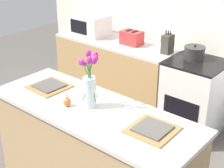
{
  "coord_description": "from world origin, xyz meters",
  "views": [
    {
      "loc": [
        1.64,
        -1.7,
        2.25
      ],
      "look_at": [
        0.0,
        0.25,
        1.08
      ],
      "focal_mm": 55.0,
      "sensor_mm": 36.0,
      "label": 1
    }
  ],
  "objects_px": {
    "plate_setting_right": "(152,129)",
    "cooking_pot": "(194,53)",
    "toaster": "(132,38)",
    "microwave": "(90,25)",
    "flower_vase": "(90,85)",
    "pear_figurine": "(67,101)",
    "plate_setting_left": "(49,86)",
    "stove_range": "(194,98)",
    "knife_block": "(168,44)"
  },
  "relations": [
    {
      "from": "plate_setting_right",
      "to": "cooking_pot",
      "type": "distance_m",
      "value": 1.69
    },
    {
      "from": "toaster",
      "to": "microwave",
      "type": "xyz_separation_m",
      "value": [
        -0.69,
        -0.02,
        0.05
      ]
    },
    {
      "from": "flower_vase",
      "to": "pear_figurine",
      "type": "xyz_separation_m",
      "value": [
        -0.14,
        -0.12,
        -0.14
      ]
    },
    {
      "from": "plate_setting_right",
      "to": "plate_setting_left",
      "type": "bearing_deg",
      "value": 180.0
    },
    {
      "from": "stove_range",
      "to": "knife_block",
      "type": "relative_size",
      "value": 3.32
    },
    {
      "from": "plate_setting_right",
      "to": "knife_block",
      "type": "relative_size",
      "value": 1.2
    },
    {
      "from": "flower_vase",
      "to": "cooking_pot",
      "type": "bearing_deg",
      "value": 88.13
    },
    {
      "from": "flower_vase",
      "to": "toaster",
      "type": "distance_m",
      "value": 1.79
    },
    {
      "from": "toaster",
      "to": "knife_block",
      "type": "xyz_separation_m",
      "value": [
        0.51,
        0.01,
        0.03
      ]
    },
    {
      "from": "flower_vase",
      "to": "microwave",
      "type": "distance_m",
      "value": 2.18
    },
    {
      "from": "pear_figurine",
      "to": "cooking_pot",
      "type": "bearing_deg",
      "value": 83.66
    },
    {
      "from": "pear_figurine",
      "to": "plate_setting_left",
      "type": "relative_size",
      "value": 0.33
    },
    {
      "from": "flower_vase",
      "to": "plate_setting_left",
      "type": "distance_m",
      "value": 0.55
    },
    {
      "from": "flower_vase",
      "to": "plate_setting_right",
      "type": "xyz_separation_m",
      "value": [
        0.57,
        0.02,
        -0.18
      ]
    },
    {
      "from": "microwave",
      "to": "knife_block",
      "type": "height_order",
      "value": "same"
    },
    {
      "from": "pear_figurine",
      "to": "plate_setting_right",
      "type": "distance_m",
      "value": 0.73
    },
    {
      "from": "cooking_pot",
      "to": "microwave",
      "type": "distance_m",
      "value": 1.55
    },
    {
      "from": "toaster",
      "to": "knife_block",
      "type": "bearing_deg",
      "value": 0.71
    },
    {
      "from": "stove_range",
      "to": "toaster",
      "type": "distance_m",
      "value": 1.07
    },
    {
      "from": "plate_setting_right",
      "to": "toaster",
      "type": "bearing_deg",
      "value": 131.05
    },
    {
      "from": "stove_range",
      "to": "toaster",
      "type": "relative_size",
      "value": 3.2
    },
    {
      "from": "cooking_pot",
      "to": "pear_figurine",
      "type": "bearing_deg",
      "value": -96.34
    },
    {
      "from": "toaster",
      "to": "microwave",
      "type": "bearing_deg",
      "value": -178.7
    },
    {
      "from": "cooking_pot",
      "to": "microwave",
      "type": "height_order",
      "value": "microwave"
    },
    {
      "from": "microwave",
      "to": "knife_block",
      "type": "distance_m",
      "value": 1.21
    },
    {
      "from": "flower_vase",
      "to": "pear_figurine",
      "type": "height_order",
      "value": "flower_vase"
    },
    {
      "from": "plate_setting_left",
      "to": "plate_setting_right",
      "type": "relative_size",
      "value": 1.0
    },
    {
      "from": "stove_range",
      "to": "microwave",
      "type": "relative_size",
      "value": 1.87
    },
    {
      "from": "stove_range",
      "to": "flower_vase",
      "type": "bearing_deg",
      "value": -94.68
    },
    {
      "from": "flower_vase",
      "to": "plate_setting_left",
      "type": "height_order",
      "value": "flower_vase"
    },
    {
      "from": "stove_range",
      "to": "knife_block",
      "type": "distance_m",
      "value": 0.69
    },
    {
      "from": "flower_vase",
      "to": "toaster",
      "type": "relative_size",
      "value": 1.59
    },
    {
      "from": "toaster",
      "to": "cooking_pot",
      "type": "xyz_separation_m",
      "value": [
        0.85,
        0.03,
        -0.01
      ]
    },
    {
      "from": "toaster",
      "to": "microwave",
      "type": "relative_size",
      "value": 0.58
    },
    {
      "from": "plate_setting_right",
      "to": "knife_block",
      "type": "height_order",
      "value": "knife_block"
    },
    {
      "from": "flower_vase",
      "to": "cooking_pot",
      "type": "height_order",
      "value": "flower_vase"
    },
    {
      "from": "flower_vase",
      "to": "microwave",
      "type": "bearing_deg",
      "value": 133.32
    },
    {
      "from": "plate_setting_left",
      "to": "toaster",
      "type": "xyz_separation_m",
      "value": [
        -0.28,
        1.57,
        0.02
      ]
    },
    {
      "from": "flower_vase",
      "to": "cooking_pot",
      "type": "xyz_separation_m",
      "value": [
        0.05,
        1.63,
        -0.17
      ]
    },
    {
      "from": "pear_figurine",
      "to": "cooking_pot",
      "type": "relative_size",
      "value": 0.45
    },
    {
      "from": "plate_setting_left",
      "to": "microwave",
      "type": "bearing_deg",
      "value": 122.02
    },
    {
      "from": "flower_vase",
      "to": "microwave",
      "type": "xyz_separation_m",
      "value": [
        -1.49,
        1.58,
        -0.11
      ]
    },
    {
      "from": "toaster",
      "to": "stove_range",
      "type": "bearing_deg",
      "value": -0.93
    },
    {
      "from": "stove_range",
      "to": "plate_setting_right",
      "type": "relative_size",
      "value": 2.77
    },
    {
      "from": "flower_vase",
      "to": "stove_range",
      "type": "bearing_deg",
      "value": 85.32
    },
    {
      "from": "pear_figurine",
      "to": "cooking_pot",
      "type": "xyz_separation_m",
      "value": [
        0.19,
        1.74,
        -0.03
      ]
    },
    {
      "from": "plate_setting_left",
      "to": "toaster",
      "type": "relative_size",
      "value": 1.16
    },
    {
      "from": "toaster",
      "to": "flower_vase",
      "type": "bearing_deg",
      "value": -63.48
    },
    {
      "from": "plate_setting_right",
      "to": "knife_block",
      "type": "bearing_deg",
      "value": 118.45
    },
    {
      "from": "flower_vase",
      "to": "toaster",
      "type": "bearing_deg",
      "value": 116.52
    }
  ]
}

